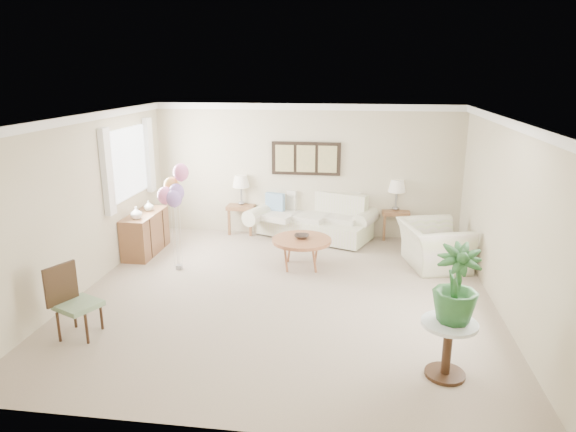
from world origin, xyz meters
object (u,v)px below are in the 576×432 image
Objects in this scene: coffee_table at (302,241)px; accent_chair at (73,299)px; armchair at (433,245)px; sofa at (314,219)px; balloon_cluster at (174,189)px.

coffee_table is 3.70m from accent_chair.
coffee_table is 0.87× the size of armchair.
armchair is at bearing -31.91° from sofa.
sofa is at bearing 59.21° from accent_chair.
coffee_table is at bearing 46.45° from accent_chair.
armchair is 0.64× the size of balloon_cluster.
sofa is 2.40× the size of armchair.
coffee_table is 1.07× the size of accent_chair.
armchair is 5.63m from accent_chair.
coffee_table is at bearing 11.17° from balloon_cluster.
accent_chair is (-2.55, -2.68, 0.02)m from coffee_table.
sofa is 1.69m from coffee_table.
balloon_cluster is at bearing 76.99° from accent_chair.
accent_chair is (-4.74, -3.04, 0.11)m from armchair.
accent_chair is 0.52× the size of balloon_cluster.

